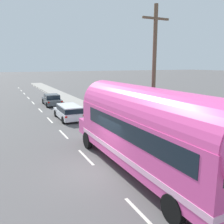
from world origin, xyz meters
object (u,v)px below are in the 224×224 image
at_px(utility_pole, 154,75).
at_px(painted_bus, 151,129).
at_px(car_lead, 69,111).
at_px(car_second, 52,99).

height_order(utility_pole, painted_bus, utility_pole).
bearing_deg(car_lead, car_second, 88.49).
bearing_deg(utility_pole, car_lead, 107.08).
bearing_deg(utility_pole, painted_bus, -126.17).
bearing_deg(utility_pole, car_second, 98.34).
xyz_separation_m(car_lead, car_second, (0.23, 8.57, -0.06)).
bearing_deg(car_lead, utility_pole, -72.92).
bearing_deg(car_lead, painted_bus, -89.42).
bearing_deg(car_second, car_lead, -91.51).
distance_m(utility_pole, car_lead, 10.31).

